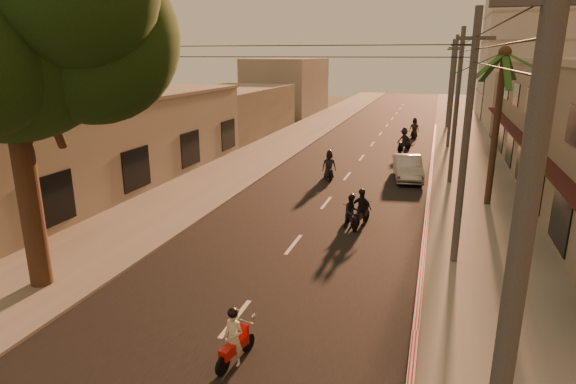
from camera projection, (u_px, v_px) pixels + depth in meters
The scene contains 19 objects.
ground at pixel (205, 358), 12.30m from camera, with size 160.00×160.00×0.00m, color #383023.
road at pixel (347, 176), 30.67m from camera, with size 10.00×140.00×0.02m, color black.
sidewalk_right at pixel (472, 185), 28.52m from camera, with size 5.00×140.00×0.12m, color slate.
sidewalk_left at pixel (238, 168), 32.79m from camera, with size 5.00×140.00×0.12m, color slate.
curb_stripe at pixel (428, 204), 24.60m from camera, with size 0.20×60.00×0.20m, color red.
left_building at pixel (96, 140), 28.42m from camera, with size 8.20×24.20×5.20m.
broadleaf_tree at pixel (16, 19), 13.82m from camera, with size 9.60×8.70×12.10m.
palm_tree at pixel (504, 62), 22.76m from camera, with size 5.00×5.00×8.20m.
utility_poles at pixel (460, 72), 27.11m from camera, with size 1.20×48.26×9.00m.
filler_right at pixel (529, 100), 48.83m from camera, with size 8.00×14.00×6.00m, color gray.
filler_left_near at pixel (232, 111), 46.90m from camera, with size 8.00×14.00×4.40m, color gray.
filler_left_far at pixel (287, 86), 63.08m from camera, with size 8.00×14.00×7.00m, color gray.
scooter_red at pixel (234, 339), 11.91m from camera, with size 0.75×1.58×1.56m.
scooter_mid_a at pixel (352, 212), 21.38m from camera, with size 1.18×1.50×1.59m.
scooter_mid_b at pixel (361, 209), 21.69m from camera, with size 1.14×1.74×1.73m.
scooter_far_a at pixel (329, 166), 29.74m from camera, with size 1.21×1.81×1.85m.
scooter_far_b at pixel (404, 140), 38.49m from camera, with size 1.69×1.82×1.93m.
parked_car at pixel (408, 168), 29.77m from camera, with size 2.21×4.63×1.47m, color #9B9EA3.
scooter_far_c at pixel (414, 129), 44.36m from camera, with size 1.03×1.96×1.93m.
Camera 1 is at (5.19, -9.55, 7.48)m, focal length 30.00 mm.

